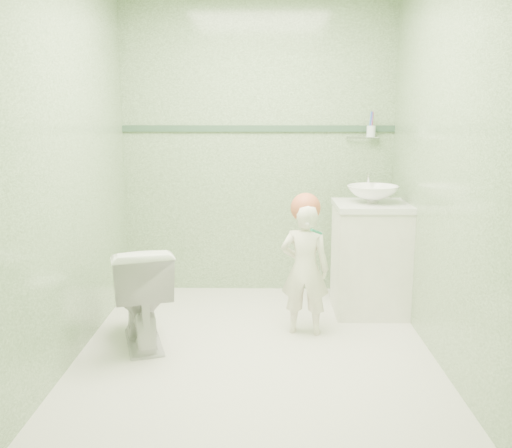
{
  "coord_description": "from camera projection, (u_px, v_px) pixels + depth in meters",
  "views": [
    {
      "loc": [
        0.05,
        -3.38,
        1.48
      ],
      "look_at": [
        0.0,
        0.15,
        0.78
      ],
      "focal_mm": 39.67,
      "sensor_mm": 36.0,
      "label": 1
    }
  ],
  "objects": [
    {
      "name": "ground",
      "position": [
        256.0,
        348.0,
        3.61
      ],
      "size": [
        2.5,
        2.5,
        0.0
      ],
      "primitive_type": "plane",
      "color": "silver",
      "rests_on": "ground"
    },
    {
      "name": "room_shell",
      "position": [
        256.0,
        160.0,
        3.37
      ],
      "size": [
        2.5,
        2.54,
        2.4
      ],
      "color": "gray",
      "rests_on": "ground"
    },
    {
      "name": "trim_stripe",
      "position": [
        258.0,
        129.0,
        4.56
      ],
      "size": [
        2.2,
        0.02,
        0.05
      ],
      "primitive_type": "cube",
      "color": "#35543F",
      "rests_on": "room_shell"
    },
    {
      "name": "vanity",
      "position": [
        370.0,
        260.0,
        4.2
      ],
      "size": [
        0.52,
        0.5,
        0.8
      ],
      "primitive_type": "cube",
      "color": "white",
      "rests_on": "ground"
    },
    {
      "name": "counter",
      "position": [
        372.0,
        206.0,
        4.12
      ],
      "size": [
        0.54,
        0.52,
        0.04
      ],
      "primitive_type": "cube",
      "color": "white",
      "rests_on": "vanity"
    },
    {
      "name": "basin",
      "position": [
        373.0,
        194.0,
        4.11
      ],
      "size": [
        0.37,
        0.37,
        0.13
      ],
      "primitive_type": "imported",
      "color": "white",
      "rests_on": "counter"
    },
    {
      "name": "faucet",
      "position": [
        368.0,
        180.0,
        4.27
      ],
      "size": [
        0.03,
        0.13,
        0.18
      ],
      "color": "silver",
      "rests_on": "counter"
    },
    {
      "name": "cup_holder",
      "position": [
        370.0,
        131.0,
        4.49
      ],
      "size": [
        0.26,
        0.07,
        0.21
      ],
      "color": "silver",
      "rests_on": "room_shell"
    },
    {
      "name": "toilet",
      "position": [
        141.0,
        294.0,
        3.63
      ],
      "size": [
        0.55,
        0.73,
        0.66
      ],
      "primitive_type": "imported",
      "rotation": [
        0.0,
        0.0,
        3.45
      ],
      "color": "white",
      "rests_on": "ground"
    },
    {
      "name": "toddler",
      "position": [
        305.0,
        269.0,
        3.78
      ],
      "size": [
        0.36,
        0.26,
        0.9
      ],
      "primitive_type": "imported",
      "rotation": [
        0.0,
        0.0,
        2.99
      ],
      "color": "#EDE7CD",
      "rests_on": "ground"
    },
    {
      "name": "hair_cap",
      "position": [
        306.0,
        208.0,
        3.72
      ],
      "size": [
        0.2,
        0.2,
        0.2
      ],
      "primitive_type": "sphere",
      "color": "#BF5F3D",
      "rests_on": "toddler"
    },
    {
      "name": "teal_toothbrush",
      "position": [
        315.0,
        231.0,
        3.59
      ],
      "size": [
        0.11,
        0.14,
        0.08
      ],
      "color": "#168158",
      "rests_on": "toddler"
    }
  ]
}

